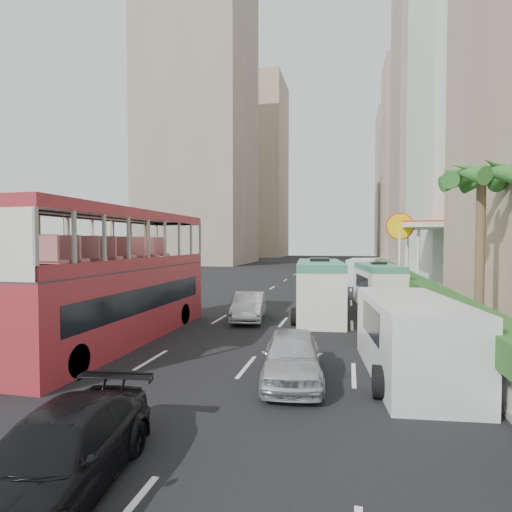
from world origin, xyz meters
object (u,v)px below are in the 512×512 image
(car_silver_lane_b, at_px, (292,380))
(car_black, at_px, (58,496))
(minibus_far, at_px, (378,286))
(panel_van_near, at_px, (411,338))
(double_decker_bus, at_px, (119,276))
(minibus_near, at_px, (319,289))
(shell_station, at_px, (437,255))
(van_asset, at_px, (328,298))
(car_silver_lane_a, at_px, (249,320))
(palm_tree, at_px, (480,253))
(panel_van_far, at_px, (362,272))

(car_silver_lane_b, height_order, car_black, car_silver_lane_b)
(minibus_far, height_order, panel_van_near, minibus_far)
(double_decker_bus, bearing_deg, minibus_near, 42.64)
(minibus_near, xyz_separation_m, minibus_far, (3.14, 3.94, -0.17))
(double_decker_bus, bearing_deg, shell_station, 55.18)
(van_asset, xyz_separation_m, panel_van_near, (3.08, -15.53, 1.12))
(car_silver_lane_a, height_order, minibus_near, minibus_near)
(car_black, relative_size, van_asset, 0.98)
(minibus_near, xyz_separation_m, shell_station, (8.81, 16.38, 1.32))
(palm_tree, bearing_deg, car_black, -126.65)
(minibus_far, height_order, shell_station, shell_station)
(double_decker_bus, relative_size, car_silver_lane_a, 2.71)
(car_silver_lane_b, height_order, van_asset, car_silver_lane_b)
(van_asset, xyz_separation_m, minibus_far, (3.04, -3.16, 1.27))
(car_black, distance_m, van_asset, 22.57)
(car_black, relative_size, panel_van_near, 0.77)
(car_black, bearing_deg, car_silver_lane_a, 84.43)
(minibus_near, relative_size, shell_station, 0.81)
(minibus_far, height_order, palm_tree, palm_tree)
(minibus_near, distance_m, panel_van_near, 9.02)
(palm_tree, bearing_deg, minibus_far, 117.90)
(shell_station, bearing_deg, minibus_far, -114.51)
(car_silver_lane_a, height_order, car_black, car_silver_lane_a)
(double_decker_bus, xyz_separation_m, car_silver_lane_a, (3.85, 5.24, -2.53))
(car_silver_lane_a, height_order, shell_station, shell_station)
(car_silver_lane_b, xyz_separation_m, minibus_near, (0.07, 9.48, 1.43))
(van_asset, relative_size, minibus_far, 0.77)
(car_silver_lane_a, distance_m, car_black, 13.91)
(minibus_far, bearing_deg, panel_van_far, 83.74)
(double_decker_bus, height_order, minibus_near, double_decker_bus)
(car_silver_lane_a, distance_m, minibus_near, 3.89)
(double_decker_bus, xyz_separation_m, minibus_near, (7.19, 6.62, -1.10))
(minibus_far, bearing_deg, shell_station, 57.13)
(car_silver_lane_b, relative_size, shell_station, 0.50)
(car_silver_lane_a, bearing_deg, panel_van_near, -55.62)
(panel_van_near, xyz_separation_m, shell_station, (5.63, 24.81, 1.63))
(car_silver_lane_b, distance_m, panel_van_near, 3.59)
(car_silver_lane_a, relative_size, van_asset, 0.93)
(double_decker_bus, height_order, car_silver_lane_a, double_decker_bus)
(minibus_near, height_order, minibus_far, minibus_near)
(double_decker_bus, distance_m, shell_station, 28.02)
(car_black, bearing_deg, van_asset, 74.85)
(car_silver_lane_b, xyz_separation_m, palm_tree, (6.68, 6.86, 3.38))
(car_black, distance_m, panel_van_near, 9.17)
(car_black, height_order, van_asset, car_black)
(car_silver_lane_a, height_order, palm_tree, palm_tree)
(van_asset, xyz_separation_m, palm_tree, (6.51, -9.72, 3.38))
(double_decker_bus, relative_size, minibus_far, 1.92)
(car_silver_lane_a, distance_m, minibus_far, 8.48)
(shell_station, bearing_deg, panel_van_far, 170.72)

